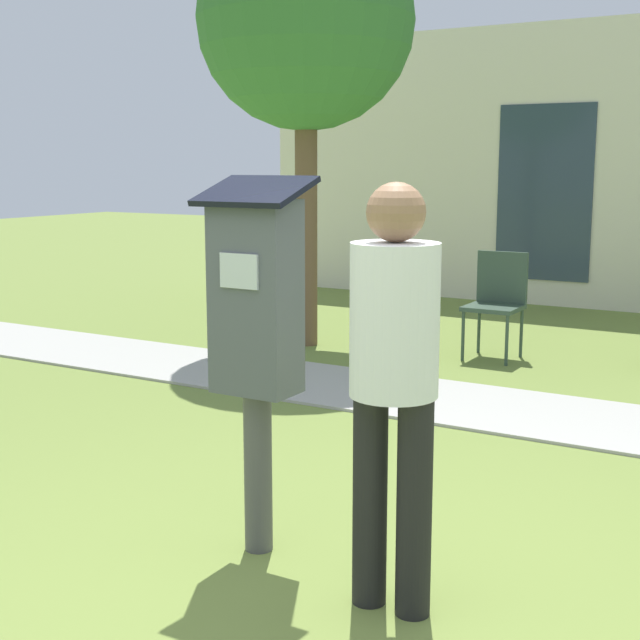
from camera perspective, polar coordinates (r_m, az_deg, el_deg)
ground_plane at (r=3.43m, az=-1.06°, el=-18.61°), size 40.00×40.00×0.00m
sidewalk at (r=6.05m, az=14.19°, el=-5.94°), size 12.00×1.10×0.02m
parking_meter at (r=3.68m, az=-4.12°, el=0.20°), size 0.44×0.31×1.59m
person_standing at (r=3.19m, az=4.74°, el=-2.94°), size 0.32×0.32×1.58m
outdoor_chair_left at (r=7.70m, az=11.28°, el=1.52°), size 0.44×0.44×0.90m
tree at (r=8.10m, az=-0.92°, el=18.55°), size 1.90×1.90×3.82m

